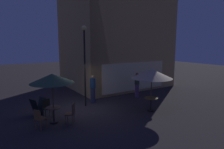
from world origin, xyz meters
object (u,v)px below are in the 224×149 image
(cafe_table_1, at_px, (54,112))
(cafe_chair_1, at_px, (72,111))
(patio_umbrella_0, at_px, (152,74))
(patron_standing_1, at_px, (93,89))
(street_lamp_near_corner, at_px, (85,55))
(menu_sandwich_board, at_px, (38,107))
(cafe_chair_0, at_px, (39,117))
(cafe_chair_2, at_px, (47,106))
(cafe_table_0, at_px, (151,101))
(patio_umbrella_1, at_px, (52,79))
(patron_standing_0, at_px, (137,85))

(cafe_table_1, xyz_separation_m, cafe_chair_1, (0.69, -0.51, 0.03))
(patio_umbrella_0, distance_m, patron_standing_1, 3.86)
(street_lamp_near_corner, distance_m, menu_sandwich_board, 3.77)
(patio_umbrella_0, relative_size, cafe_chair_0, 2.63)
(street_lamp_near_corner, bearing_deg, cafe_chair_2, -165.02)
(street_lamp_near_corner, distance_m, patron_standing_1, 2.29)
(patron_standing_1, bearing_deg, menu_sandwich_board, -127.24)
(cafe_chair_1, bearing_deg, cafe_table_0, -153.25)
(patio_umbrella_0, distance_m, cafe_chair_1, 4.61)
(cafe_chair_2, distance_m, patron_standing_1, 3.25)
(patio_umbrella_1, relative_size, cafe_chair_1, 2.40)
(cafe_table_0, relative_size, cafe_chair_0, 0.85)
(patio_umbrella_0, distance_m, cafe_chair_2, 5.70)
(cafe_table_0, xyz_separation_m, patio_umbrella_0, (-0.00, 0.00, 1.53))
(cafe_table_0, bearing_deg, patio_umbrella_1, 166.06)
(street_lamp_near_corner, xyz_separation_m, cafe_chair_0, (-3.06, -1.89, -2.52))
(cafe_table_1, height_order, patio_umbrella_0, patio_umbrella_0)
(cafe_chair_0, bearing_deg, street_lamp_near_corner, 4.86)
(cafe_table_1, relative_size, patio_umbrella_1, 0.33)
(cafe_table_0, bearing_deg, patron_standing_0, 65.67)
(patio_umbrella_0, bearing_deg, cafe_chair_0, 171.34)
(cafe_chair_1, height_order, patron_standing_1, patron_standing_1)
(menu_sandwich_board, bearing_deg, cafe_chair_2, -82.68)
(cafe_chair_2, bearing_deg, cafe_table_0, 61.46)
(patio_umbrella_0, height_order, cafe_chair_1, patio_umbrella_0)
(menu_sandwich_board, distance_m, cafe_chair_1, 2.21)
(cafe_table_1, bearing_deg, patio_umbrella_1, 36.87)
(patron_standing_0, height_order, patron_standing_1, patron_standing_1)
(patio_umbrella_0, bearing_deg, cafe_table_1, 166.06)
(menu_sandwich_board, xyz_separation_m, patio_umbrella_1, (0.40, -1.41, 1.64))
(street_lamp_near_corner, xyz_separation_m, cafe_table_1, (-2.33, -1.52, -2.52))
(cafe_table_1, height_order, cafe_chair_2, cafe_chair_2)
(cafe_table_1, height_order, patron_standing_1, patron_standing_1)
(street_lamp_near_corner, relative_size, patio_umbrella_1, 2.02)
(cafe_chair_0, bearing_deg, patio_umbrella_1, 0.00)
(menu_sandwich_board, distance_m, cafe_chair_2, 0.63)
(menu_sandwich_board, xyz_separation_m, patron_standing_1, (3.39, 0.43, 0.42))
(cafe_table_1, bearing_deg, patron_standing_0, 12.66)
(patron_standing_0, bearing_deg, menu_sandwich_board, 106.70)
(cafe_table_0, height_order, patio_umbrella_0, patio_umbrella_0)
(patio_umbrella_1, xyz_separation_m, patron_standing_1, (2.99, 1.85, -1.22))
(patio_umbrella_0, bearing_deg, menu_sandwich_board, 153.80)
(patio_umbrella_1, xyz_separation_m, cafe_chair_0, (-0.73, -0.37, -1.57))
(cafe_table_1, distance_m, patio_umbrella_1, 1.57)
(menu_sandwich_board, relative_size, cafe_chair_2, 0.95)
(street_lamp_near_corner, bearing_deg, patron_standing_1, 26.38)
(street_lamp_near_corner, bearing_deg, cafe_chair_1, -129.01)
(cafe_table_0, height_order, cafe_table_1, cafe_table_1)
(menu_sandwich_board, distance_m, cafe_table_0, 6.00)
(cafe_table_1, xyz_separation_m, patron_standing_1, (2.99, 1.85, 0.34))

